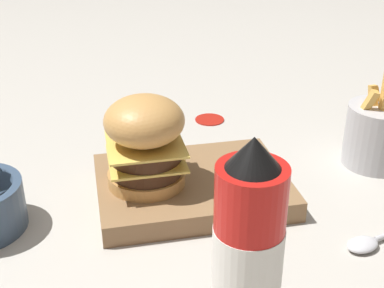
{
  "coord_description": "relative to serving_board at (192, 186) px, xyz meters",
  "views": [
    {
      "loc": [
        0.14,
        0.67,
        0.39
      ],
      "look_at": [
        0.01,
        0.06,
        0.08
      ],
      "focal_mm": 50.0,
      "sensor_mm": 36.0,
      "label": 1
    }
  ],
  "objects": [
    {
      "name": "ground_plane",
      "position": [
        -0.01,
        -0.06,
        -0.01
      ],
      "size": [
        6.0,
        6.0,
        0.0
      ],
      "primitive_type": "plane",
      "color": "#B7B2A8"
    },
    {
      "name": "serving_board",
      "position": [
        0.0,
        0.0,
        0.0
      ],
      "size": [
        0.25,
        0.19,
        0.03
      ],
      "color": "olive",
      "rests_on": "ground_plane"
    },
    {
      "name": "burger",
      "position": [
        0.06,
        0.0,
        0.08
      ],
      "size": [
        0.1,
        0.1,
        0.12
      ],
      "color": "tan",
      "rests_on": "serving_board"
    },
    {
      "name": "ketchup_bottle",
      "position": [
        0.01,
        0.26,
        0.08
      ],
      "size": [
        0.06,
        0.06,
        0.21
      ],
      "color": "red",
      "rests_on": "ground_plane"
    },
    {
      "name": "fries_basket",
      "position": [
        -0.29,
        -0.03,
        0.04
      ],
      "size": [
        0.09,
        0.09,
        0.15
      ],
      "color": "#B7B7BC",
      "rests_on": "ground_plane"
    },
    {
      "name": "spoon",
      "position": [
        -0.2,
        0.15,
        -0.01
      ],
      "size": [
        0.18,
        0.07,
        0.01
      ],
      "rotation": [
        0.0,
        0.0,
        0.27
      ],
      "color": "silver",
      "rests_on": "ground_plane"
    },
    {
      "name": "ketchup_puddle",
      "position": [
        -0.08,
        -0.24,
        -0.01
      ],
      "size": [
        0.05,
        0.05,
        0.0
      ],
      "color": "#B21E14",
      "rests_on": "ground_plane"
    }
  ]
}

